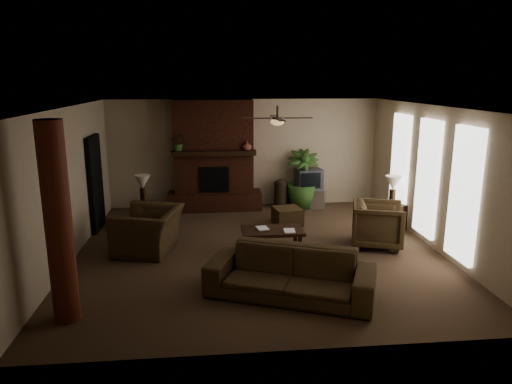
{
  "coord_description": "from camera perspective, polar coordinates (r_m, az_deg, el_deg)",
  "views": [
    {
      "loc": [
        -0.91,
        -8.65,
        3.3
      ],
      "look_at": [
        0.0,
        0.4,
        1.1
      ],
      "focal_mm": 32.9,
      "sensor_mm": 36.0,
      "label": 1
    }
  ],
  "objects": [
    {
      "name": "book_b",
      "position": [
        9.05,
        3.43,
        -3.93
      ],
      "size": [
        0.21,
        0.04,
        0.29
      ],
      "primitive_type": "imported",
      "rotation": [
        0.0,
        0.0,
        -0.07
      ],
      "color": "#999999",
      "rests_on": "coffee_table"
    },
    {
      "name": "ottoman",
      "position": [
        10.9,
        3.83,
        -2.96
      ],
      "size": [
        0.7,
        0.7,
        0.4
      ],
      "primitive_type": "cube",
      "rotation": [
        0.0,
        0.0,
        0.19
      ],
      "color": "#3E2E1A",
      "rests_on": "ground"
    },
    {
      "name": "mantel_plant",
      "position": [
        11.78,
        -9.41,
        5.73
      ],
      "size": [
        0.49,
        0.52,
        0.33
      ],
      "primitive_type": "imported",
      "rotation": [
        0.0,
        0.0,
        -0.32
      ],
      "color": "#325622",
      "rests_on": "fireplace"
    },
    {
      "name": "lamp_left",
      "position": [
        10.85,
        -13.61,
        0.99
      ],
      "size": [
        0.44,
        0.44,
        0.65
      ],
      "color": "#302215",
      "rests_on": "side_table_left"
    },
    {
      "name": "fireplace",
      "position": [
        12.06,
        -5.14,
        3.3
      ],
      "size": [
        2.4,
        0.7,
        2.8
      ],
      "color": "#481F13",
      "rests_on": "ground"
    },
    {
      "name": "side_table_right",
      "position": [
        11.05,
        16.08,
        -2.83
      ],
      "size": [
        0.65,
        0.65,
        0.55
      ],
      "primitive_type": "cube",
      "rotation": [
        0.0,
        0.0,
        0.37
      ],
      "color": "black",
      "rests_on": "ground"
    },
    {
      "name": "floor_vase",
      "position": [
        12.28,
        3.03,
        0.07
      ],
      "size": [
        0.34,
        0.34,
        0.77
      ],
      "color": "black",
      "rests_on": "ground"
    },
    {
      "name": "side_table_left",
      "position": [
        11.03,
        -13.36,
        -2.7
      ],
      "size": [
        0.55,
        0.55,
        0.55
      ],
      "primitive_type": "cube",
      "rotation": [
        0.0,
        0.0,
        0.1
      ],
      "color": "black",
      "rests_on": "ground"
    },
    {
      "name": "windows",
      "position": [
        10.05,
        20.09,
        1.58
      ],
      "size": [
        0.08,
        3.65,
        2.35
      ],
      "color": "white",
      "rests_on": "ground"
    },
    {
      "name": "room_shell",
      "position": [
        8.9,
        0.26,
        1.28
      ],
      "size": [
        7.0,
        7.0,
        7.0
      ],
      "color": "#4B3625",
      "rests_on": "ground"
    },
    {
      "name": "floor_plant",
      "position": [
        12.37,
        5.58,
        0.08
      ],
      "size": [
        0.94,
        1.56,
        0.84
      ],
      "primitive_type": "imported",
      "rotation": [
        0.0,
        0.0,
        -0.06
      ],
      "color": "#325622",
      "rests_on": "ground"
    },
    {
      "name": "mantel_vase",
      "position": [
        11.75,
        -1.09,
        5.63
      ],
      "size": [
        0.26,
        0.27,
        0.22
      ],
      "primitive_type": "imported",
      "rotation": [
        0.0,
        0.0,
        0.2
      ],
      "color": "brown",
      "rests_on": "fireplace"
    },
    {
      "name": "book_a",
      "position": [
        9.15,
        0.13,
        -3.73
      ],
      "size": [
        0.22,
        0.06,
        0.29
      ],
      "primitive_type": "imported",
      "rotation": [
        0.0,
        0.0,
        0.16
      ],
      "color": "#999999",
      "rests_on": "coffee_table"
    },
    {
      "name": "coffee_table",
      "position": [
        9.23,
        2.01,
        -4.89
      ],
      "size": [
        1.2,
        0.7,
        0.43
      ],
      "color": "black",
      "rests_on": "ground"
    },
    {
      "name": "lamp_right",
      "position": [
        10.88,
        16.32,
        0.84
      ],
      "size": [
        0.4,
        0.4,
        0.65
      ],
      "color": "#302215",
      "rests_on": "side_table_right"
    },
    {
      "name": "ceiling_fan",
      "position": [
        9.07,
        2.61,
        8.72
      ],
      "size": [
        1.35,
        1.35,
        0.37
      ],
      "color": "#302215",
      "rests_on": "ceiling"
    },
    {
      "name": "log_column",
      "position": [
        6.84,
        -22.89,
        -3.63
      ],
      "size": [
        0.36,
        0.36,
        2.8
      ],
      "primitive_type": "cylinder",
      "color": "maroon",
      "rests_on": "ground"
    },
    {
      "name": "doorway",
      "position": [
        10.98,
        -18.94,
        1.03
      ],
      "size": [
        0.1,
        1.0,
        2.1
      ],
      "primitive_type": "cube",
      "color": "black",
      "rests_on": "ground"
    },
    {
      "name": "tv",
      "position": [
        12.33,
        6.42,
        1.63
      ],
      "size": [
        0.7,
        0.59,
        0.52
      ],
      "color": "#353538",
      "rests_on": "tv_stand"
    },
    {
      "name": "armchair_right",
      "position": [
        9.73,
        14.6,
        -3.6
      ],
      "size": [
        1.14,
        1.18,
        0.99
      ],
      "primitive_type": "imported",
      "rotation": [
        0.0,
        0.0,
        1.27
      ],
      "color": "#3E2E1A",
      "rests_on": "ground"
    },
    {
      "name": "armchair_left",
      "position": [
        9.37,
        -12.99,
        -3.73
      ],
      "size": [
        1.12,
        1.46,
        1.13
      ],
      "primitive_type": "imported",
      "rotation": [
        0.0,
        0.0,
        -1.81
      ],
      "color": "#3E2E1A",
      "rests_on": "ground"
    },
    {
      "name": "sofa",
      "position": [
        7.31,
        4.2,
        -8.95
      ],
      "size": [
        2.65,
        1.67,
        1.0
      ],
      "primitive_type": "imported",
      "rotation": [
        0.0,
        0.0,
        -0.39
      ],
      "color": "#3E2E1A",
      "rests_on": "ground"
    },
    {
      "name": "tv_stand",
      "position": [
        12.46,
        6.43,
        -0.66
      ],
      "size": [
        0.96,
        0.73,
        0.5
      ],
      "primitive_type": "cube",
      "rotation": [
        0.0,
        0.0,
        -0.3
      ],
      "color": "silver",
      "rests_on": "ground"
    }
  ]
}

